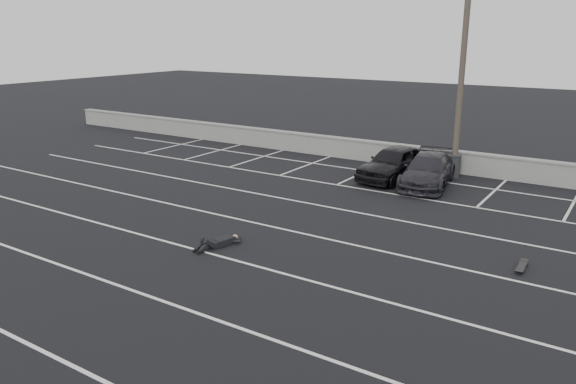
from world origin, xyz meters
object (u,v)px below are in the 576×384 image
Objects in this scene: car_left at (394,163)px; skateboard at (521,266)px; car_right at (428,170)px; trash_bin at (453,166)px; person at (224,238)px; utility_pole at (463,65)px.

skateboard is at bearing -39.60° from car_left.
car_right is at bearing -0.78° from car_left.
trash_bin is 12.76m from person.
utility_pole is 9.51× the size of trash_bin.
car_right is 4.42× the size of trash_bin.
skateboard is at bearing -62.61° from utility_pole.
car_right is at bearing -102.79° from utility_pole.
car_right is 0.47× the size of utility_pole.
utility_pole is (0.49, 2.15, 4.33)m from car_right.
car_left reaches higher than car_right.
car_left is 5.21× the size of skateboard.
utility_pole is at bearing 115.39° from skateboard.
car_left reaches higher than skateboard.
utility_pole is 11.57m from skateboard.
utility_pole reaches higher than car_right.
utility_pole is (2.13, 1.92, 4.25)m from car_left.
utility_pole reaches higher than car_left.
car_right reaches higher than trash_bin.
trash_bin is 1.22× the size of skateboard.
car_left reaches higher than person.
car_right is 2.14m from trash_bin.
utility_pole is 11.64× the size of skateboard.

